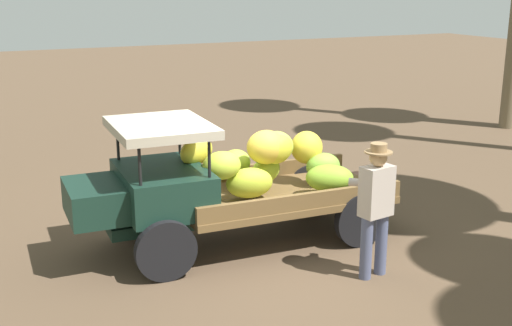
# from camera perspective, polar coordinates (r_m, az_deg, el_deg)

# --- Properties ---
(ground_plane) EXTENTS (60.00, 60.00, 0.00)m
(ground_plane) POSITION_cam_1_polar(r_m,az_deg,el_deg) (9.29, -1.06, -7.23)
(ground_plane) COLOR brown
(truck) EXTENTS (4.53, 1.88, 1.83)m
(truck) POSITION_cam_1_polar(r_m,az_deg,el_deg) (9.05, -2.93, -1.72)
(truck) COLOR #152F25
(truck) RESTS_ON ground
(farmer) EXTENTS (0.52, 0.48, 1.73)m
(farmer) POSITION_cam_1_polar(r_m,az_deg,el_deg) (8.17, 10.40, -3.38)
(farmer) COLOR #515877
(farmer) RESTS_ON ground
(wooden_crate) EXTENTS (0.60, 0.45, 0.37)m
(wooden_crate) POSITION_cam_1_polar(r_m,az_deg,el_deg) (11.41, 8.29, -2.02)
(wooden_crate) COLOR #8D5F4C
(wooden_crate) RESTS_ON ground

